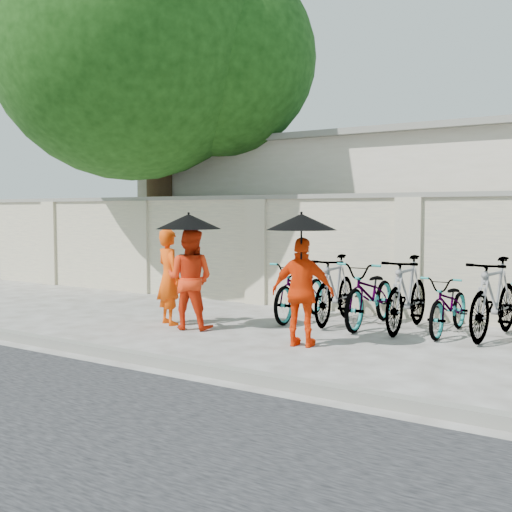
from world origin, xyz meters
The scene contains 16 objects.
ground centered at (0.00, 0.00, 0.00)m, with size 80.00×80.00×0.00m, color #BAB8B4.
kerb centered at (0.00, -1.70, 0.06)m, with size 40.00×0.16×0.12m, color gray.
compound_wall centered at (1.00, 3.20, 1.00)m, with size 20.00×0.30×2.00m, color beige.
building_behind centered at (2.00, 7.00, 1.60)m, with size 14.00×6.00×3.20m, color beige.
shade_tree centered at (-3.66, 2.97, 5.10)m, with size 6.70×6.20×8.20m.
monk_left centered at (-0.92, 0.46, 0.75)m, with size 0.55×0.36×1.50m, color #FF4C08.
monk_center centered at (-0.39, 0.33, 0.76)m, with size 0.74×0.57×1.52m, color red.
parasol_center centered at (-0.34, 0.25, 1.62)m, with size 0.97×0.97×0.87m.
monk_right centered at (1.64, 0.17, 0.72)m, with size 0.84×0.35×1.44m, color #F33706.
parasol_right centered at (1.66, 0.09, 1.64)m, with size 0.92×0.92×0.93m.
bike_0 centered at (0.59, 1.97, 0.48)m, with size 0.64×1.83×0.96m, color gray.
bike_1 centered at (1.19, 1.99, 0.54)m, with size 0.51×1.80×1.08m, color gray.
bike_2 centered at (1.79, 2.02, 0.51)m, with size 0.67×1.93×1.02m, color gray.
bike_3 centered at (2.40, 1.95, 0.56)m, with size 0.52×1.86×1.12m, color gray.
bike_4 centered at (3.00, 2.04, 0.43)m, with size 0.57×1.64×0.86m, color gray.
bike_5 centered at (3.60, 2.12, 0.56)m, with size 0.53×1.88×1.13m, color gray.
Camera 1 is at (5.73, -7.10, 1.77)m, focal length 45.00 mm.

